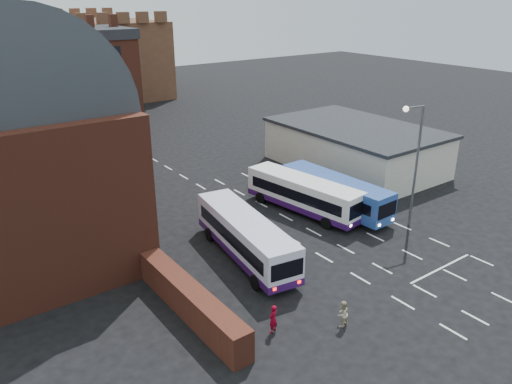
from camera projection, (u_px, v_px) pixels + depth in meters
ground at (351, 273)px, 31.09m from camera, size 180.00×180.00×0.00m
forecourt_wall at (191, 301)px, 26.65m from camera, size 1.20×10.00×1.80m
cream_building at (355, 147)px, 48.99m from camera, size 10.40×16.40×4.25m
brick_terrace at (40, 88)px, 60.16m from camera, size 22.00×10.00×11.00m
castle_keep at (83, 60)px, 81.53m from camera, size 22.00×22.00×12.00m
bus_white_outbound at (246, 235)px, 32.27m from camera, size 3.92×10.70×2.85m
bus_white_inbound at (304, 193)px, 39.13m from camera, size 3.75×10.39×2.77m
bus_blue at (335, 191)px, 39.44m from camera, size 2.88×10.15×2.74m
bus_red_double at (108, 126)px, 55.79m from camera, size 3.67×11.24×4.41m
street_lamp at (414, 155)px, 35.31m from camera, size 1.85×0.57×9.17m
pedestrian_red at (273, 319)px, 25.41m from camera, size 0.67×0.55×1.58m
pedestrian_beige at (342, 314)px, 25.90m from camera, size 0.79×0.66×1.48m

